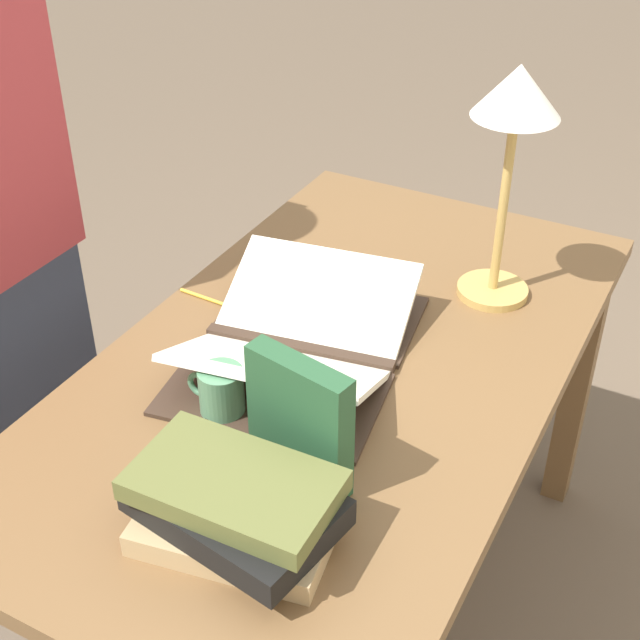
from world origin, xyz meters
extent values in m
plane|color=brown|center=(0.00, 0.00, 0.00)|extent=(12.00, 12.00, 0.00)
cube|color=brown|center=(0.00, 0.00, 0.72)|extent=(1.36, 0.76, 0.03)
cube|color=brown|center=(-0.63, -0.33, 0.35)|extent=(0.06, 0.06, 0.71)
cube|color=brown|center=(-0.63, 0.33, 0.35)|extent=(0.06, 0.06, 0.71)
cube|color=#38281E|center=(0.02, -0.06, 0.75)|extent=(0.08, 0.35, 0.02)
cube|color=#38281E|center=(-0.11, -0.08, 0.74)|extent=(0.29, 0.39, 0.01)
cube|color=#38281E|center=(0.15, -0.04, 0.74)|extent=(0.29, 0.39, 0.01)
cube|color=silver|center=(-0.09, -0.08, 0.79)|extent=(0.25, 0.37, 0.10)
cube|color=silver|center=(0.13, -0.05, 0.79)|extent=(0.25, 0.37, 0.10)
cube|color=tan|center=(0.43, 0.07, 0.76)|extent=(0.21, 0.29, 0.04)
cube|color=black|center=(0.43, 0.07, 0.80)|extent=(0.22, 0.30, 0.04)
cube|color=brown|center=(0.43, 0.07, 0.84)|extent=(0.17, 0.28, 0.03)
cube|color=#234C2D|center=(0.29, 0.09, 0.85)|extent=(0.07, 0.17, 0.21)
cylinder|color=tan|center=(-0.33, 0.18, 0.75)|extent=(0.14, 0.14, 0.02)
cylinder|color=tan|center=(-0.33, 0.18, 0.93)|extent=(0.02, 0.02, 0.35)
cone|color=silver|center=(-0.33, 0.18, 1.15)|extent=(0.16, 0.16, 0.09)
cylinder|color=#4C7F5B|center=(0.22, -0.09, 0.78)|extent=(0.07, 0.07, 0.09)
torus|color=#4C7F5B|center=(0.22, -0.14, 0.78)|extent=(0.01, 0.05, 0.05)
cylinder|color=gold|center=(-0.05, -0.28, 0.74)|extent=(0.02, 0.18, 0.01)
cube|color=#2D3342|center=(0.12, -0.72, 0.39)|extent=(0.31, 0.20, 0.79)
camera|label=1|loc=(1.13, 0.57, 1.69)|focal=50.00mm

